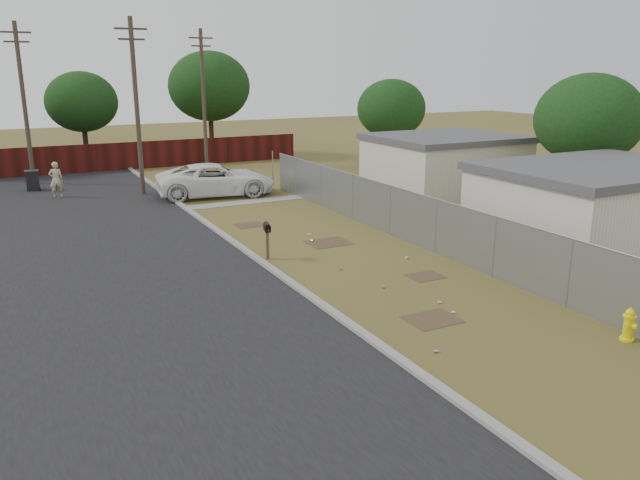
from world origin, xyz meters
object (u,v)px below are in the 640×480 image
pedestrian (56,180)px  fire_hydrant (629,325)px  mailbox (267,230)px  pickup_truck (216,180)px  trash_bin (33,180)px

pedestrian → fire_hydrant: bearing=116.6°
mailbox → pickup_truck: (1.95, 11.73, -0.19)m
fire_hydrant → mailbox: (-5.29, 10.39, 0.64)m
fire_hydrant → trash_bin: 30.50m
fire_hydrant → pickup_truck: (-3.34, 22.12, 0.45)m
trash_bin → fire_hydrant: bearing=-67.2°
fire_hydrant → trash_bin: (-11.83, 28.12, 0.17)m
fire_hydrant → mailbox: size_ratio=0.66×
mailbox → trash_bin: (-6.54, 17.73, -0.47)m
pickup_truck → pedestrian: size_ratio=3.29×
pickup_truck → trash_bin: 10.40m
fire_hydrant → pickup_truck: bearing=98.6°
fire_hydrant → mailbox: bearing=117.0°
pedestrian → trash_bin: size_ratio=1.68×
fire_hydrant → pickup_truck: 22.38m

